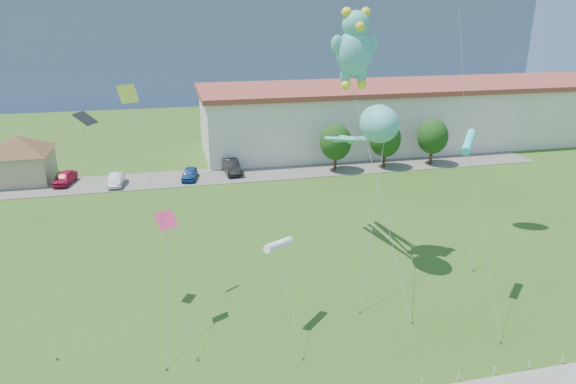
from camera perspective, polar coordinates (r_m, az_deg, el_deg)
The scene contains 19 objects.
ground at distance 27.52m, azimuth 7.35°, elevation -19.92°, with size 160.00×160.00×0.00m, color #2F5618.
parking_strip at distance 58.01m, azimuth -4.53°, elevation 2.02°, with size 70.00×6.00×0.06m, color #59544C.
hill_ridge at distance 140.08m, azimuth -10.22°, elevation 17.22°, with size 160.00×50.00×25.00m, color slate.
pavilion at distance 61.65m, azimuth -27.74°, elevation 3.75°, with size 9.20×9.20×5.00m.
warehouse at distance 73.46m, azimuth 14.93°, elevation 8.45°, with size 61.00×15.00×8.20m.
tree_near at distance 58.40m, azimuth 5.32°, elevation 5.54°, with size 3.60×3.60×5.47m.
tree_mid at distance 60.51m, azimuth 10.76°, elevation 5.77°, with size 3.60×3.60×5.47m.
tree_far at distance 63.13m, azimuth 15.79°, elevation 5.95°, with size 3.60×3.60×5.47m.
parked_car_red at distance 59.09m, azimuth -23.56°, elevation 1.46°, with size 1.60×3.98×1.36m, color #A91434.
parked_car_silver at distance 56.75m, azimuth -18.56°, elevation 1.33°, with size 1.32×3.77×1.24m, color silver.
parked_car_blue at distance 56.75m, azimuth -10.89°, elevation 2.02°, with size 1.49×3.71×1.26m, color navy.
parked_car_black at distance 58.21m, azimuth -6.31°, elevation 2.84°, with size 1.62×4.66×1.53m, color black.
octopus_kite at distance 35.82m, azimuth 9.16°, elevation 6.68°, with size 4.24×12.57×11.65m.
teddy_bear_kite at distance 35.77m, azimuth 7.44°, elevation 15.71°, with size 3.32×11.03×17.63m.
small_kite_yellow at distance 30.74m, azimuth -16.52°, elevation 7.11°, with size 3.43×8.79×13.31m.
small_kite_pink at distance 29.29m, azimuth -13.39°, elevation -4.40°, with size 1.29×5.44×6.81m.
small_kite_white at distance 28.93m, azimuth -1.03°, elevation -5.96°, with size 0.78×4.98×5.44m.
small_kite_cyan at distance 32.19m, azimuth 19.47°, elevation 5.11°, with size 0.50×6.86×10.54m.
small_kite_black at distance 30.95m, azimuth -21.90°, elevation 4.85°, with size 2.83×6.37×12.12m.
Camera 1 is at (-7.97, -19.77, 17.41)m, focal length 32.00 mm.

